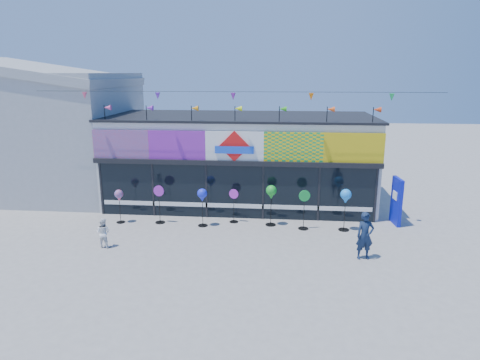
# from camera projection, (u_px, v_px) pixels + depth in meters

# --- Properties ---
(ground) EXTENTS (80.00, 80.00, 0.00)m
(ground) POSITION_uv_depth(u_px,v_px,m) (224.00, 250.00, 14.95)
(ground) COLOR gray
(ground) RESTS_ON ground
(kite_shop) EXTENTS (16.00, 5.70, 5.31)m
(kite_shop) POSITION_uv_depth(u_px,v_px,m) (240.00, 159.00, 20.18)
(kite_shop) COLOR silver
(kite_shop) RESTS_ON ground
(neighbour_building) EXTENTS (8.18, 7.20, 6.87)m
(neighbour_building) POSITION_uv_depth(u_px,v_px,m) (48.00, 129.00, 21.83)
(neighbour_building) COLOR #9EA1A3
(neighbour_building) RESTS_ON ground
(blue_sign) EXTENTS (0.23, 0.97, 1.92)m
(blue_sign) POSITION_uv_depth(u_px,v_px,m) (396.00, 201.00, 17.31)
(blue_sign) COLOR #0C15B7
(blue_sign) RESTS_ON ground
(spinner_0) EXTENTS (0.36, 0.36, 1.40)m
(spinner_0) POSITION_uv_depth(u_px,v_px,m) (119.00, 196.00, 17.40)
(spinner_0) COLOR black
(spinner_0) RESTS_ON ground
(spinner_1) EXTENTS (0.45, 0.40, 1.59)m
(spinner_1) POSITION_uv_depth(u_px,v_px,m) (159.00, 203.00, 17.44)
(spinner_1) COLOR black
(spinner_1) RESTS_ON ground
(spinner_2) EXTENTS (0.39, 0.39, 1.56)m
(spinner_2) POSITION_uv_depth(u_px,v_px,m) (202.00, 196.00, 16.98)
(spinner_2) COLOR black
(spinner_2) RESTS_ON ground
(spinner_3) EXTENTS (0.39, 0.36, 1.41)m
(spinner_3) POSITION_uv_depth(u_px,v_px,m) (234.00, 205.00, 17.54)
(spinner_3) COLOR black
(spinner_3) RESTS_ON ground
(spinner_4) EXTENTS (0.42, 0.42, 1.67)m
(spinner_4) POSITION_uv_depth(u_px,v_px,m) (271.00, 193.00, 17.05)
(spinner_4) COLOR black
(spinner_4) RESTS_ON ground
(spinner_5) EXTENTS (0.44, 0.40, 1.59)m
(spinner_5) POSITION_uv_depth(u_px,v_px,m) (304.00, 209.00, 16.74)
(spinner_5) COLOR black
(spinner_5) RESTS_ON ground
(spinner_6) EXTENTS (0.42, 0.42, 1.67)m
(spinner_6) POSITION_uv_depth(u_px,v_px,m) (346.00, 197.00, 16.49)
(spinner_6) COLOR black
(spinner_6) RESTS_ON ground
(adult_man) EXTENTS (0.65, 0.49, 1.61)m
(adult_man) POSITION_uv_depth(u_px,v_px,m) (365.00, 236.00, 14.06)
(adult_man) COLOR #14223E
(adult_man) RESTS_ON ground
(child) EXTENTS (0.55, 0.36, 1.07)m
(child) POSITION_uv_depth(u_px,v_px,m) (103.00, 233.00, 15.06)
(child) COLOR white
(child) RESTS_ON ground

